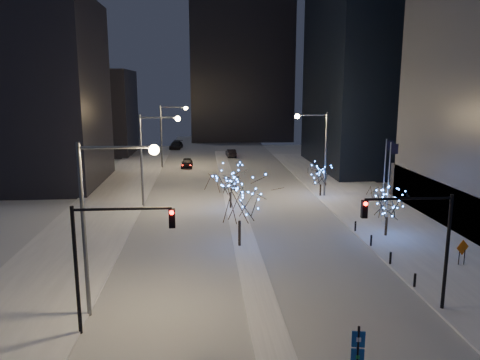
{
  "coord_description": "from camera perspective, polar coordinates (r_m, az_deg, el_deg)",
  "views": [
    {
      "loc": [
        -3.35,
        -23.4,
        12.91
      ],
      "look_at": [
        -0.22,
        15.97,
        5.0
      ],
      "focal_mm": 35.0,
      "sensor_mm": 36.0,
      "label": 1
    }
  ],
  "objects": [
    {
      "name": "car_far",
      "position": [
        99.66,
        -7.78,
        4.25
      ],
      "size": [
        2.9,
        5.8,
        1.62
      ],
      "primitive_type": "imported",
      "rotation": [
        0.0,
        0.0,
        -0.12
      ],
      "color": "black",
      "rests_on": "ground"
    },
    {
      "name": "holiday_tree_plaza_near",
      "position": [
        42.28,
        17.56,
        -2.62
      ],
      "size": [
        3.94,
        3.94,
        4.54
      ],
      "color": "black",
      "rests_on": "east_sidewalk"
    },
    {
      "name": "street_lamp_w_far",
      "position": [
        75.88,
        -8.81,
        6.35
      ],
      "size": [
        4.4,
        0.56,
        10.0
      ],
      "color": "#595E66",
      "rests_on": "ground"
    },
    {
      "name": "bollards",
      "position": [
        38.09,
        16.73,
        -8.03
      ],
      "size": [
        0.16,
        12.16,
        0.9
      ],
      "color": "black",
      "rests_on": "east_sidewalk"
    },
    {
      "name": "car_mid",
      "position": [
        87.27,
        -1.11,
        3.3
      ],
      "size": [
        1.87,
        4.49,
        1.45
      ],
      "primitive_type": "imported",
      "rotation": [
        0.0,
        0.0,
        3.22
      ],
      "color": "black",
      "rests_on": "ground"
    },
    {
      "name": "filler_west_near",
      "position": [
        68.03,
        -26.17,
        9.42
      ],
      "size": [
        22.0,
        18.0,
        24.0
      ],
      "primitive_type": "cube",
      "color": "black",
      "rests_on": "ground"
    },
    {
      "name": "traffic_signal_west",
      "position": [
        25.3,
        -16.06,
        -7.93
      ],
      "size": [
        5.26,
        0.43,
        7.0
      ],
      "color": "black",
      "rests_on": "ground"
    },
    {
      "name": "holiday_tree_median_far",
      "position": [
        49.56,
        -1.16,
        -0.02
      ],
      "size": [
        4.07,
        4.07,
        4.62
      ],
      "color": "black",
      "rests_on": "median"
    },
    {
      "name": "car_near",
      "position": [
        76.26,
        -6.49,
        2.09
      ],
      "size": [
        1.91,
        4.52,
        1.52
      ],
      "primitive_type": "imported",
      "rotation": [
        0.0,
        0.0,
        -0.02
      ],
      "color": "black",
      "rests_on": "ground"
    },
    {
      "name": "street_lamp_east",
      "position": [
        55.44,
        9.53,
        4.48
      ],
      "size": [
        3.9,
        0.56,
        10.0
      ],
      "color": "#595E66",
      "rests_on": "ground"
    },
    {
      "name": "street_lamp_w_near",
      "position": [
        26.79,
        -16.47,
        -3.0
      ],
      "size": [
        4.4,
        0.56,
        10.0
      ],
      "color": "#595E66",
      "rests_on": "ground"
    },
    {
      "name": "west_sidewalk",
      "position": [
        46.5,
        -17.68,
        -5.25
      ],
      "size": [
        8.0,
        90.0,
        0.15
      ],
      "primitive_type": "cube",
      "color": "white",
      "rests_on": "ground"
    },
    {
      "name": "east_sidewalk",
      "position": [
        48.84,
        17.76,
        -4.47
      ],
      "size": [
        10.0,
        90.0,
        0.15
      ],
      "primitive_type": "cube",
      "color": "white",
      "rests_on": "ground"
    },
    {
      "name": "filler_west_far",
      "position": [
        96.24,
        -18.33,
        7.84
      ],
      "size": [
        18.0,
        16.0,
        16.0
      ],
      "primitive_type": "cube",
      "color": "black",
      "rests_on": "ground"
    },
    {
      "name": "traffic_signal_east",
      "position": [
        28.51,
        21.34,
        -6.09
      ],
      "size": [
        5.26,
        0.43,
        7.0
      ],
      "color": "black",
      "rests_on": "ground"
    },
    {
      "name": "street_lamp_w_mid",
      "position": [
        51.12,
        -10.81,
        3.92
      ],
      "size": [
        4.4,
        0.56,
        10.0
      ],
      "color": "#595E66",
      "rests_on": "ground"
    },
    {
      "name": "median",
      "position": [
        55.03,
        -0.93,
        -2.16
      ],
      "size": [
        2.0,
        80.0,
        0.15
      ],
      "primitive_type": "cube",
      "color": "white",
      "rests_on": "ground"
    },
    {
      "name": "flagpoles",
      "position": [
        44.7,
        17.5,
        0.34
      ],
      "size": [
        1.35,
        2.6,
        8.0
      ],
      "color": "silver",
      "rests_on": "east_sidewalk"
    },
    {
      "name": "holiday_tree_median_near",
      "position": [
        37.49,
        -0.06,
        -2.32
      ],
      "size": [
        5.67,
        5.67,
        6.12
      ],
      "color": "black",
      "rests_on": "median"
    },
    {
      "name": "holiday_tree_plaza_far",
      "position": [
        56.05,
        9.84,
        0.64
      ],
      "size": [
        3.24,
        3.24,
        3.96
      ],
      "color": "black",
      "rests_on": "east_sidewalk"
    },
    {
      "name": "wayfinding_sign",
      "position": [
        21.55,
        14.15,
        -19.74
      ],
      "size": [
        0.56,
        0.17,
        3.12
      ],
      "rotation": [
        0.0,
        0.0,
        -0.19
      ],
      "color": "black",
      "rests_on": "ground"
    },
    {
      "name": "horizon_block",
      "position": [
        116.06,
        0.09,
        15.32
      ],
      "size": [
        24.0,
        14.0,
        42.0
      ],
      "primitive_type": "cube",
      "color": "black",
      "rests_on": "ground"
    },
    {
      "name": "construction_sign",
      "position": [
        37.87,
        25.48,
        -7.68
      ],
      "size": [
        1.11,
        0.41,
        1.91
      ],
      "rotation": [
        0.0,
        0.0,
        0.33
      ],
      "color": "black",
      "rests_on": "east_sidewalk"
    },
    {
      "name": "ground",
      "position": [
        26.94,
        3.3,
        -17.33
      ],
      "size": [
        160.0,
        160.0,
        0.0
      ],
      "primitive_type": "plane",
      "color": "silver",
      "rests_on": "ground"
    },
    {
      "name": "road",
      "position": [
        59.91,
        -1.24,
        -1.11
      ],
      "size": [
        20.0,
        130.0,
        0.02
      ],
      "primitive_type": "cube",
      "color": "#A7ACB6",
      "rests_on": "ground"
    }
  ]
}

